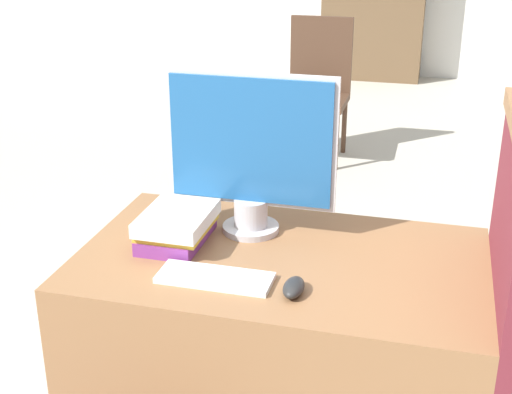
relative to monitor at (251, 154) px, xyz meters
name	(u,v)px	position (x,y,z in m)	size (l,w,h in m)	color
desk	(280,359)	(0.14, -0.16, -0.62)	(1.21, 0.73, 0.73)	#8C603D
carrel_divider	(497,324)	(0.76, -0.18, -0.37)	(0.07, 0.68, 1.21)	maroon
monitor	(251,154)	(0.00, 0.00, 0.00)	(0.53, 0.18, 0.51)	#B7B7BC
keyboard	(215,278)	(-0.01, -0.34, -0.25)	(0.32, 0.12, 0.02)	white
mouse	(294,287)	(0.22, -0.36, -0.24)	(0.06, 0.11, 0.04)	#262626
book_stack	(177,226)	(-0.20, -0.14, -0.20)	(0.20, 0.28, 0.11)	#7A3384
far_chair	(317,83)	(-0.30, 2.90, -0.46)	(0.44, 0.44, 0.98)	#4C3323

